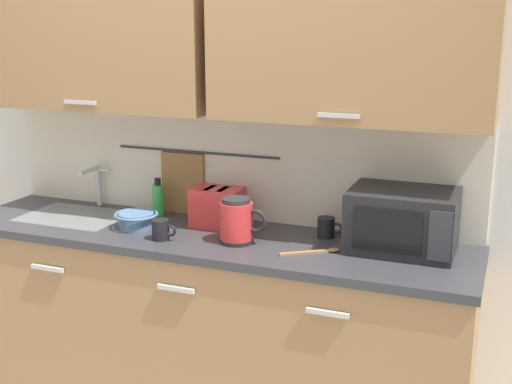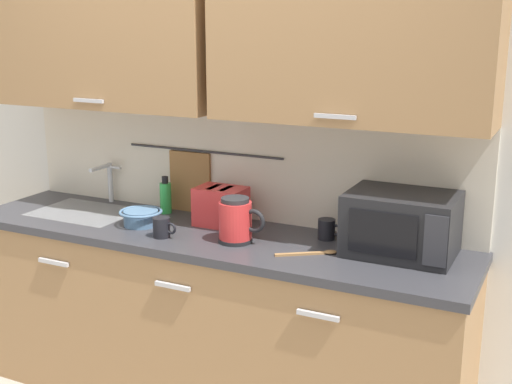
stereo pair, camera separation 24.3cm
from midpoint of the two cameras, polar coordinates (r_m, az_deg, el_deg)
The scene contains 11 objects.
counter_unit at distance 3.36m, azimuth -6.41°, elevation -10.76°, with size 2.53×0.64×0.90m.
back_wall_assembly at distance 3.27m, azimuth -4.88°, elevation 8.03°, with size 3.70×0.41×2.50m.
sink_faucet at distance 3.74m, azimuth -15.29°, elevation 0.95°, with size 0.09×0.17×0.22m.
microwave at distance 2.96m, azimuth 10.09°, elevation -2.42°, with size 0.46×0.35×0.27m.
electric_kettle at distance 3.03m, azimuth -3.90°, elevation -2.52°, with size 0.23×0.16×0.21m.
dish_soap_bottle at distance 3.51m, azimuth -10.30°, elevation -0.60°, with size 0.06×0.06×0.20m.
mug_near_sink at distance 3.13m, azimuth -10.30°, elevation -3.21°, with size 0.12×0.08×0.09m.
mixing_bowl at distance 3.32m, azimuth -12.23°, elevation -2.31°, with size 0.21×0.21×0.08m.
toaster at distance 3.29m, azimuth -5.49°, elevation -1.29°, with size 0.26×0.17×0.19m.
mug_by_kettle at distance 3.12m, azimuth 3.82°, elevation -3.06°, with size 0.12×0.08×0.09m.
wooden_spoon at distance 2.92m, azimuth 2.90°, elevation -5.11°, with size 0.24×0.18×0.01m.
Camera 1 is at (1.33, -2.43, 1.88)m, focal length 46.97 mm.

